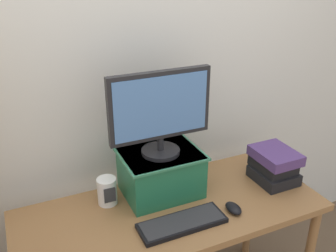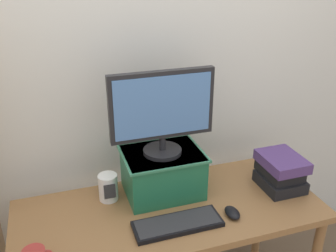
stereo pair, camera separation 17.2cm
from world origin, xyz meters
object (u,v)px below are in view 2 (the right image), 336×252
(computer_mouse, at_px, (232,213))
(desk, at_px, (170,222))
(keyboard, at_px, (178,224))
(desk_speaker, at_px, (108,187))
(computer_monitor, at_px, (162,110))
(book_stack, at_px, (280,171))
(riser_box, at_px, (163,172))

(computer_mouse, bearing_deg, desk, 150.51)
(keyboard, distance_m, desk_speaker, 0.41)
(computer_monitor, bearing_deg, desk, -93.09)
(keyboard, xyz_separation_m, book_stack, (0.63, 0.14, 0.08))
(desk, distance_m, riser_box, 0.26)
(computer_monitor, xyz_separation_m, keyboard, (-0.02, -0.28, -0.45))
(keyboard, height_order, computer_mouse, computer_mouse)
(riser_box, bearing_deg, book_stack, -13.89)
(keyboard, height_order, desk_speaker, desk_speaker)
(riser_box, bearing_deg, desk, -93.06)
(keyboard, bearing_deg, desk, 85.67)
(computer_monitor, distance_m, keyboard, 0.53)
(computer_mouse, xyz_separation_m, book_stack, (0.35, 0.15, 0.08))
(desk, distance_m, computer_mouse, 0.32)
(keyboard, bearing_deg, riser_box, 86.33)
(computer_monitor, distance_m, book_stack, 0.73)
(desk, bearing_deg, computer_monitor, 86.91)
(desk, xyz_separation_m, computer_mouse, (0.26, -0.15, 0.10))
(computer_monitor, xyz_separation_m, desk_speaker, (-0.28, 0.03, -0.39))
(book_stack, height_order, desk_speaker, book_stack)
(keyboard, bearing_deg, computer_mouse, -2.42)
(riser_box, height_order, desk_speaker, riser_box)
(keyboard, distance_m, book_stack, 0.65)
(desk_speaker, bearing_deg, computer_monitor, -5.14)
(desk, height_order, book_stack, book_stack)
(desk, distance_m, keyboard, 0.17)
(computer_mouse, xyz_separation_m, desk_speaker, (-0.53, 0.32, 0.05))
(riser_box, bearing_deg, computer_mouse, -49.46)
(desk, distance_m, desk_speaker, 0.36)
(riser_box, height_order, book_stack, riser_box)
(desk, bearing_deg, keyboard, -94.33)
(computer_monitor, xyz_separation_m, computer_mouse, (0.25, -0.30, -0.45))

